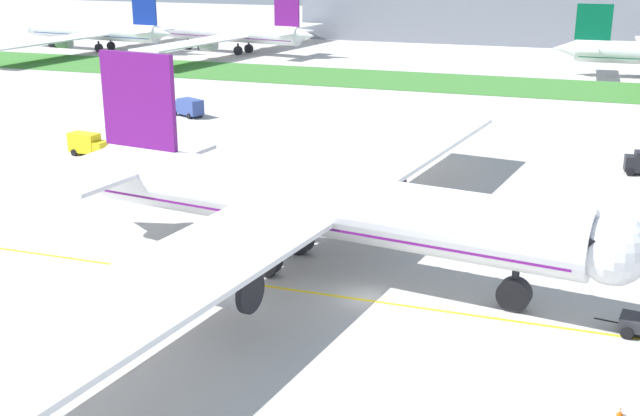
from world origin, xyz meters
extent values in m
plane|color=#ADAAA5|center=(0.00, 0.00, 0.00)|extent=(600.00, 600.00, 0.00)
cube|color=yellow|center=(0.00, -0.41, 0.00)|extent=(280.00, 0.36, 0.01)
cube|color=#38722D|center=(0.00, 106.53, 0.05)|extent=(320.00, 24.00, 0.10)
cylinder|color=white|center=(-5.25, 4.10, 6.15)|extent=(44.71, 11.90, 5.47)
cube|color=#661472|center=(-5.25, 4.10, 5.19)|extent=(42.89, 11.21, 0.66)
sphere|color=white|center=(18.19, 0.64, 6.15)|extent=(5.19, 5.19, 5.19)
cone|color=white|center=(-29.64, 7.71, 6.56)|extent=(6.63, 5.48, 4.65)
cube|color=#661472|center=(-23.69, 6.83, 13.26)|extent=(7.98, 1.71, 8.75)
cube|color=white|center=(-23.77, 12.37, 6.97)|extent=(6.11, 9.37, 0.38)
cube|color=white|center=(-25.37, 1.55, 6.97)|extent=(6.11, 9.37, 0.38)
cube|color=white|center=(-4.12, 26.89, 5.47)|extent=(15.50, 40.95, 0.44)
cube|color=white|center=(-10.77, -18.03, 5.47)|extent=(15.50, 40.95, 0.44)
cylinder|color=#B7BABF|center=(-4.12, 17.81, 3.81)|extent=(5.58, 3.73, 3.01)
cylinder|color=black|center=(-1.55, 17.43, 3.81)|extent=(0.91, 3.19, 3.16)
cylinder|color=#B7BABF|center=(-8.13, -9.34, 3.81)|extent=(5.58, 3.73, 3.01)
cylinder|color=black|center=(-5.56, -9.72, 3.81)|extent=(0.91, 3.19, 3.16)
cylinder|color=black|center=(11.44, 1.64, 2.36)|extent=(0.57, 0.57, 2.12)
cylinder|color=black|center=(11.44, 1.64, 1.30)|extent=(2.74, 1.54, 2.60)
cylinder|color=black|center=(-8.34, 7.46, 2.36)|extent=(0.57, 0.57, 2.12)
cylinder|color=black|center=(-8.34, 7.46, 1.30)|extent=(2.74, 1.54, 2.60)
cylinder|color=black|center=(-9.18, 1.78, 2.36)|extent=(0.57, 0.57, 2.12)
cylinder|color=black|center=(-9.18, 1.78, 1.30)|extent=(2.74, 1.54, 2.60)
cube|color=black|center=(17.38, 0.76, 6.83)|extent=(2.49, 4.34, 0.98)
sphere|color=black|center=(-21.54, 9.22, 6.64)|extent=(0.38, 0.38, 0.38)
sphere|color=black|center=(-18.97, 8.84, 6.64)|extent=(0.38, 0.38, 0.38)
sphere|color=black|center=(-16.41, 8.46, 6.64)|extent=(0.38, 0.38, 0.38)
sphere|color=black|center=(-13.84, 8.08, 6.64)|extent=(0.38, 0.38, 0.38)
sphere|color=black|center=(-11.27, 7.70, 6.64)|extent=(0.38, 0.38, 0.38)
sphere|color=black|center=(-8.71, 7.32, 6.64)|extent=(0.38, 0.38, 0.38)
sphere|color=black|center=(-6.14, 6.94, 6.64)|extent=(0.38, 0.38, 0.38)
sphere|color=black|center=(-3.57, 6.56, 6.64)|extent=(0.38, 0.38, 0.38)
sphere|color=black|center=(-1.01, 6.18, 6.64)|extent=(0.38, 0.38, 0.38)
sphere|color=black|center=(1.56, 5.81, 6.64)|extent=(0.38, 0.38, 0.38)
sphere|color=black|center=(4.13, 5.43, 6.64)|extent=(0.38, 0.38, 0.38)
sphere|color=black|center=(6.69, 5.05, 6.64)|extent=(0.38, 0.38, 0.38)
sphere|color=black|center=(9.26, 4.67, 6.64)|extent=(0.38, 0.38, 0.38)
sphere|color=black|center=(11.83, 4.29, 6.64)|extent=(0.38, 0.38, 0.38)
cylinder|color=black|center=(18.25, 0.63, 0.60)|extent=(1.80, 0.38, 0.12)
cylinder|color=black|center=(19.65, -0.66, 0.45)|extent=(0.94, 0.48, 0.90)
cylinder|color=black|center=(19.96, 1.46, 0.45)|extent=(0.94, 0.48, 0.90)
cylinder|color=black|center=(-12.17, -2.58, 0.43)|extent=(0.12, 0.12, 0.85)
cylinder|color=#BFE519|center=(-12.29, -2.48, 1.13)|extent=(0.10, 0.10, 0.54)
cylinder|color=black|center=(-12.01, -2.70, 0.43)|extent=(0.12, 0.12, 0.85)
cylinder|color=#BFE519|center=(-11.89, -2.79, 1.13)|extent=(0.10, 0.10, 0.54)
cube|color=#BFE519|center=(-12.09, -2.64, 1.16)|extent=(0.51, 0.47, 0.60)
sphere|color=tan|center=(-12.09, -2.64, 1.58)|extent=(0.23, 0.23, 0.23)
cube|color=#F2590C|center=(19.12, -11.32, 0.01)|extent=(0.36, 0.36, 0.03)
cone|color=#F2590C|center=(19.12, -11.32, 0.31)|extent=(0.28, 0.28, 0.55)
cylinder|color=white|center=(19.12, -11.32, 0.33)|extent=(0.17, 0.17, 0.06)
cube|color=yellow|center=(-48.04, 32.10, 1.72)|extent=(4.36, 2.54, 2.55)
cube|color=yellow|center=(-45.42, 31.76, 1.28)|extent=(1.85, 2.14, 1.66)
cube|color=#263347|center=(-44.68, 31.66, 1.62)|extent=(0.30, 1.70, 0.73)
cylinder|color=black|center=(-45.29, 32.76, 0.45)|extent=(0.93, 0.41, 0.90)
cylinder|color=black|center=(-45.55, 30.75, 0.45)|extent=(0.93, 0.41, 0.90)
cylinder|color=black|center=(-48.93, 33.24, 0.45)|extent=(0.93, 0.41, 0.90)
cylinder|color=black|center=(-49.20, 31.23, 0.45)|extent=(0.93, 0.41, 0.90)
cube|color=black|center=(20.61, 45.80, 1.37)|extent=(1.45, 2.04, 1.85)
cube|color=#263347|center=(20.02, 45.74, 1.74)|extent=(0.24, 1.69, 0.81)
cylinder|color=black|center=(20.70, 44.80, 0.45)|extent=(0.92, 0.38, 0.90)
cylinder|color=black|center=(20.51, 46.80, 0.45)|extent=(0.92, 0.38, 0.90)
cube|color=#33478C|center=(-46.49, 59.23, 1.68)|extent=(4.92, 4.01, 2.45)
cube|color=#33478C|center=(-48.97, 60.46, 1.37)|extent=(2.50, 2.76, 1.84)
cube|color=#263347|center=(-49.68, 60.80, 1.74)|extent=(0.94, 1.79, 0.81)
cylinder|color=black|center=(-49.49, 59.41, 0.45)|extent=(0.94, 0.67, 0.90)
cylinder|color=black|center=(-48.46, 61.50, 0.45)|extent=(0.94, 0.67, 0.90)
cylinder|color=black|center=(-46.03, 57.70, 0.45)|extent=(0.94, 0.67, 0.90)
cylinder|color=black|center=(-45.00, 59.80, 0.45)|extent=(0.94, 0.67, 0.90)
cylinder|color=white|center=(-111.38, 129.19, 5.08)|extent=(40.83, 9.88, 4.51)
cube|color=navy|center=(-111.38, 129.19, 4.29)|extent=(39.17, 9.31, 0.54)
sphere|color=white|center=(-132.72, 132.06, 5.08)|extent=(4.29, 4.29, 4.29)
cone|color=white|center=(-89.25, 126.22, 5.41)|extent=(5.43, 4.46, 3.84)
cube|color=navy|center=(-94.49, 126.92, 10.94)|extent=(7.30, 1.42, 7.22)
cube|color=white|center=(-94.28, 122.34, 5.75)|extent=(5.39, 7.75, 0.32)
cube|color=white|center=(-93.08, 131.28, 5.75)|extent=(5.39, 7.75, 0.32)
cube|color=white|center=(-112.10, 108.59, 4.51)|extent=(13.72, 37.39, 0.36)
cube|color=white|center=(-106.63, 149.26, 4.51)|extent=(13.72, 37.39, 0.36)
cylinder|color=#B7BABF|center=(-112.22, 116.89, 3.15)|extent=(4.58, 3.03, 2.48)
cylinder|color=black|center=(-114.34, 117.18, 3.15)|extent=(0.72, 2.63, 2.61)
cylinder|color=#B7BABF|center=(-108.93, 141.28, 3.15)|extent=(4.58, 3.03, 2.48)
cylinder|color=black|center=(-111.06, 141.56, 3.15)|extent=(0.72, 2.63, 2.61)
cylinder|color=black|center=(-126.66, 131.25, 1.95)|extent=(0.47, 0.47, 1.75)
cylinder|color=black|center=(-126.66, 131.25, 1.07)|extent=(2.25, 1.24, 2.14)
cylinder|color=black|center=(-108.48, 126.41, 1.95)|extent=(0.47, 0.47, 1.75)
cylinder|color=black|center=(-108.48, 126.41, 1.07)|extent=(2.25, 1.24, 2.14)
cylinder|color=black|center=(-107.85, 131.11, 1.95)|extent=(0.47, 0.47, 1.75)
cylinder|color=black|center=(-107.85, 131.11, 1.07)|extent=(2.25, 1.24, 2.14)
cylinder|color=white|center=(-74.10, 135.60, 5.26)|extent=(38.86, 11.22, 4.68)
cube|color=#661472|center=(-74.10, 135.60, 4.44)|extent=(37.27, 10.59, 0.56)
sphere|color=white|center=(-94.40, 139.13, 5.26)|extent=(4.44, 4.44, 4.44)
cone|color=white|center=(-53.00, 131.94, 5.61)|extent=(5.75, 4.80, 3.98)
cube|color=#661472|center=(-58.12, 132.83, 11.34)|extent=(6.93, 1.65, 7.48)
cube|color=white|center=(-58.16, 128.09, 5.96)|extent=(5.47, 8.10, 0.33)
cube|color=white|center=(-56.55, 137.30, 5.96)|extent=(5.47, 8.10, 0.33)
cube|color=white|center=(-75.57, 115.84, 4.68)|extent=(14.33, 35.71, 0.37)
cube|color=white|center=(-68.82, 154.70, 4.68)|extent=(14.33, 35.71, 0.37)
cylinder|color=#B7BABF|center=(-75.38, 123.75, 3.26)|extent=(4.82, 3.30, 2.57)
cylinder|color=black|center=(-77.57, 124.13, 3.26)|extent=(0.84, 2.73, 2.70)
cylinder|color=#B7BABF|center=(-71.30, 147.20, 3.26)|extent=(4.82, 3.30, 2.57)
cylinder|color=black|center=(-73.49, 147.58, 3.26)|extent=(0.84, 2.73, 2.70)
cylinder|color=black|center=(-88.56, 138.12, 2.02)|extent=(0.49, 0.49, 1.81)
cylinder|color=black|center=(-88.56, 138.12, 1.11)|extent=(2.36, 1.37, 2.22)
cylinder|color=black|center=(-71.48, 132.66, 2.02)|extent=(0.49, 0.49, 1.81)
cylinder|color=black|center=(-71.48, 132.66, 1.11)|extent=(2.36, 1.37, 2.22)
cylinder|color=black|center=(-70.64, 137.49, 2.02)|extent=(0.49, 0.49, 1.81)
cylinder|color=black|center=(-70.64, 137.49, 1.11)|extent=(2.36, 1.37, 2.22)
cone|color=white|center=(8.49, 125.84, 5.59)|extent=(5.20, 4.06, 3.96)
cube|color=#055938|center=(13.84, 125.95, 11.30)|extent=(7.33, 0.61, 7.46)
cube|color=white|center=(12.93, 130.59, 5.94)|extent=(4.62, 7.54, 0.33)
cube|color=white|center=(13.12, 121.27, 5.94)|extent=(4.62, 7.54, 0.33)
cube|color=gray|center=(-2.85, 183.22, 9.00)|extent=(132.18, 20.00, 18.00)
camera|label=1|loc=(15.87, -57.05, 26.85)|focal=45.43mm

